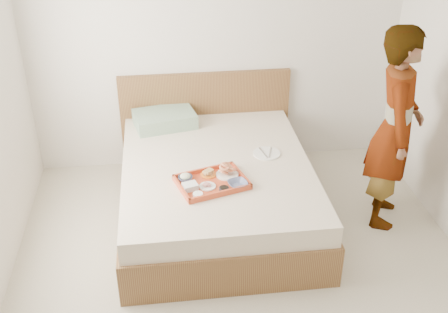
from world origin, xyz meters
name	(u,v)px	position (x,y,z in m)	size (l,w,h in m)	color
ground	(248,295)	(0.00, 0.00, 0.00)	(3.50, 4.00, 0.01)	beige
wall_back	(216,35)	(0.00, 2.00, 1.30)	(3.50, 0.01, 2.60)	silver
bed	(217,190)	(-0.11, 1.00, 0.27)	(1.65, 2.00, 0.53)	brown
headboard	(205,118)	(-0.11, 1.97, 0.47)	(1.65, 0.06, 0.95)	brown
pillow	(165,119)	(-0.52, 1.76, 0.60)	(0.55, 0.37, 0.13)	#83A388
tray	(212,182)	(-0.19, 0.69, 0.55)	(0.52, 0.38, 0.05)	#C24229
prawn_plate	(227,174)	(-0.05, 0.78, 0.55)	(0.18, 0.18, 0.01)	white
navy_bowl_big	(238,184)	(0.01, 0.62, 0.56)	(0.15, 0.15, 0.04)	navy
sauce_dish	(224,189)	(-0.11, 0.57, 0.56)	(0.08, 0.08, 0.03)	black
meat_plate	(207,186)	(-0.23, 0.63, 0.55)	(0.13, 0.13, 0.01)	white
bread_plate	(208,175)	(-0.20, 0.80, 0.55)	(0.13, 0.13, 0.01)	orange
salad_bowl	(185,178)	(-0.39, 0.75, 0.56)	(0.11, 0.11, 0.04)	navy
plastic_tub	(190,187)	(-0.36, 0.62, 0.57)	(0.11, 0.09, 0.05)	silver
cheese_round	(198,195)	(-0.31, 0.52, 0.56)	(0.08, 0.08, 0.03)	white
dinner_plate	(267,153)	(0.33, 1.10, 0.54)	(0.23, 0.23, 0.01)	white
person	(395,129)	(1.31, 0.82, 0.85)	(0.62, 0.41, 1.70)	beige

